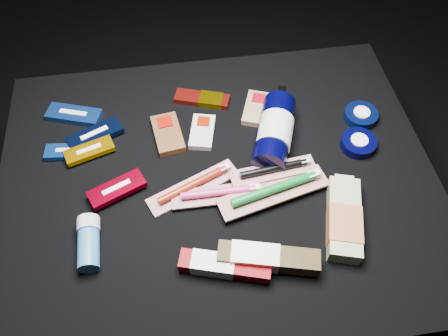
{
  "coord_description": "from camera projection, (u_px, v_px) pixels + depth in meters",
  "views": [
    {
      "loc": [
        -0.07,
        -0.54,
        1.22
      ],
      "look_at": [
        0.01,
        0.01,
        0.42
      ],
      "focal_mm": 35.0,
      "sensor_mm": 36.0,
      "label": 1
    }
  ],
  "objects": [
    {
      "name": "clif_bar_1",
      "position": [
        203.0,
        131.0,
        1.05
      ],
      "size": [
        0.08,
        0.11,
        0.02
      ],
      "rotation": [
        0.0,
        0.0,
        -0.24
      ],
      "color": "#B1B1A9",
      "rests_on": "cloth_table"
    },
    {
      "name": "cloth_table",
      "position": [
        219.0,
        220.0,
        1.14
      ],
      "size": [
        0.98,
        0.78,
        0.4
      ],
      "primitive_type": "cube",
      "color": "black",
      "rests_on": "ground"
    },
    {
      "name": "clif_bar_2",
      "position": [
        257.0,
        107.0,
        1.09
      ],
      "size": [
        0.09,
        0.12,
        0.02
      ],
      "rotation": [
        0.0,
        0.0,
        -0.36
      ],
      "color": "olive",
      "rests_on": "cloth_table"
    },
    {
      "name": "lotion_bottle",
      "position": [
        275.0,
        132.0,
        1.0
      ],
      "size": [
        0.14,
        0.25,
        0.08
      ],
      "rotation": [
        0.0,
        0.0,
        -0.36
      ],
      "color": "black",
      "rests_on": "cloth_table"
    },
    {
      "name": "luna_bar_4",
      "position": [
        117.0,
        189.0,
        0.94
      ],
      "size": [
        0.13,
        0.09,
        0.02
      ],
      "rotation": [
        0.0,
        0.0,
        0.41
      ],
      "color": "maroon",
      "rests_on": "cloth_table"
    },
    {
      "name": "deodorant_stick",
      "position": [
        89.0,
        242.0,
        0.86
      ],
      "size": [
        0.05,
        0.11,
        0.05
      ],
      "rotation": [
        0.0,
        0.0,
        0.03
      ],
      "color": "#2C6896",
      "rests_on": "cloth_table"
    },
    {
      "name": "luna_bar_2",
      "position": [
        95.0,
        135.0,
        1.03
      ],
      "size": [
        0.14,
        0.1,
        0.02
      ],
      "rotation": [
        0.0,
        0.0,
        0.43
      ],
      "color": "black",
      "rests_on": "cloth_table"
    },
    {
      "name": "luna_bar_3",
      "position": [
        89.0,
        151.0,
        1.0
      ],
      "size": [
        0.12,
        0.07,
        0.01
      ],
      "rotation": [
        0.0,
        0.0,
        0.31
      ],
      "color": "#C98A00",
      "rests_on": "cloth_table"
    },
    {
      "name": "toothpaste_carton_red",
      "position": [
        221.0,
        266.0,
        0.84
      ],
      "size": [
        0.18,
        0.09,
        0.03
      ],
      "rotation": [
        0.0,
        0.0,
        -0.29
      ],
      "color": "#730003",
      "rests_on": "cloth_table"
    },
    {
      "name": "bodywash_bottle",
      "position": [
        344.0,
        220.0,
        0.9
      ],
      "size": [
        0.11,
        0.2,
        0.04
      ],
      "rotation": [
        0.0,
        0.0,
        -0.29
      ],
      "color": "tan",
      "rests_on": "cloth_table"
    },
    {
      "name": "toothpaste_carton_green",
      "position": [
        264.0,
        258.0,
        0.84
      ],
      "size": [
        0.2,
        0.09,
        0.04
      ],
      "rotation": [
        0.0,
        0.0,
        -0.25
      ],
      "color": "#31260C",
      "rests_on": "cloth_table"
    },
    {
      "name": "toothbrush_pack_2",
      "position": [
        275.0,
        190.0,
        0.93
      ],
      "size": [
        0.25,
        0.11,
        0.03
      ],
      "rotation": [
        0.0,
        0.0,
        0.24
      ],
      "color": "#B0ABA4",
      "rests_on": "cloth_table"
    },
    {
      "name": "clif_bar_0",
      "position": [
        167.0,
        132.0,
        1.04
      ],
      "size": [
        0.08,
        0.12,
        0.02
      ],
      "rotation": [
        0.0,
        0.0,
        0.13
      ],
      "color": "#583218",
      "rests_on": "cloth_table"
    },
    {
      "name": "power_bar",
      "position": [
        205.0,
        99.0,
        1.11
      ],
      "size": [
        0.14,
        0.08,
        0.02
      ],
      "rotation": [
        0.0,
        0.0,
        -0.33
      ],
      "color": "maroon",
      "rests_on": "cloth_table"
    },
    {
      "name": "toothbrush_pack_1",
      "position": [
        220.0,
        194.0,
        0.94
      ],
      "size": [
        0.2,
        0.05,
        0.02
      ],
      "rotation": [
        0.0,
        0.0,
        -0.01
      ],
      "color": "#B7B1AA",
      "rests_on": "cloth_table"
    },
    {
      "name": "luna_bar_0",
      "position": [
        74.0,
        115.0,
        1.08
      ],
      "size": [
        0.14,
        0.09,
        0.02
      ],
      "rotation": [
        0.0,
        0.0,
        -0.33
      ],
      "color": "#153F99",
      "rests_on": "cloth_table"
    },
    {
      "name": "luna_bar_1",
      "position": [
        69.0,
        151.0,
        1.01
      ],
      "size": [
        0.11,
        0.05,
        0.01
      ],
      "rotation": [
        0.0,
        0.0,
        -0.1
      ],
      "color": "#1449B0",
      "rests_on": "cloth_table"
    },
    {
      "name": "cream_tin_lower",
      "position": [
        358.0,
        143.0,
        1.02
      ],
      "size": [
        0.08,
        0.08,
        0.03
      ],
      "rotation": [
        0.0,
        0.0,
        0.25
      ],
      "color": "black",
      "rests_on": "cloth_table"
    },
    {
      "name": "ground",
      "position": [
        220.0,
        251.0,
        1.31
      ],
      "size": [
        3.0,
        3.0,
        0.0
      ],
      "primitive_type": "plane",
      "color": "black",
      "rests_on": "ground"
    },
    {
      "name": "toothbrush_pack_0",
      "position": [
        194.0,
        185.0,
        0.96
      ],
      "size": [
        0.21,
        0.13,
        0.02
      ],
      "rotation": [
        0.0,
        0.0,
        0.4
      ],
      "color": "beige",
      "rests_on": "cloth_table"
    },
    {
      "name": "cream_tin_upper",
      "position": [
        361.0,
        115.0,
        1.07
      ],
      "size": [
        0.08,
        0.08,
        0.03
      ],
      "rotation": [
        0.0,
        0.0,
        -0.39
      ],
      "color": "black",
      "rests_on": "cloth_table"
    },
    {
      "name": "toothbrush_pack_3",
      "position": [
        274.0,
        170.0,
        0.96
      ],
      "size": [
        0.2,
        0.06,
        0.02
      ],
      "rotation": [
        0.0,
        0.0,
        0.11
      ],
      "color": "#ABA6A1",
      "rests_on": "cloth_table"
    }
  ]
}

